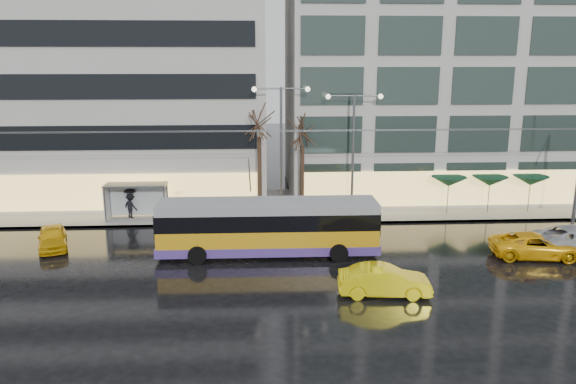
{
  "coord_description": "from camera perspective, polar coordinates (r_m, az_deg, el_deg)",
  "views": [
    {
      "loc": [
        0.39,
        -27.46,
        11.03
      ],
      "look_at": [
        2.16,
        5.0,
        3.27
      ],
      "focal_mm": 35.0,
      "sensor_mm": 36.0,
      "label": 1
    }
  ],
  "objects": [
    {
      "name": "taxi_b",
      "position": [
        27.39,
        9.76,
        -8.88
      ],
      "size": [
        4.5,
        1.91,
        1.45
      ],
      "primitive_type": "imported",
      "rotation": [
        0.0,
        0.0,
        1.48
      ],
      "color": "yellow",
      "rests_on": "ground"
    },
    {
      "name": "ground",
      "position": [
        29.6,
        -3.69,
        -8.48
      ],
      "size": [
        140.0,
        140.0,
        0.0
      ],
      "primitive_type": "plane",
      "color": "black",
      "rests_on": "ground"
    },
    {
      "name": "sidewalk",
      "position": [
        42.92,
        -0.86,
        -1.36
      ],
      "size": [
        80.0,
        10.0,
        0.15
      ],
      "primitive_type": "cube",
      "color": "gray",
      "rests_on": "ground"
    },
    {
      "name": "tree_b",
      "position": [
        39.06,
        1.49,
        6.62
      ],
      "size": [
        3.2,
        3.2,
        7.7
      ],
      "color": "black",
      "rests_on": "sidewalk"
    },
    {
      "name": "catenary",
      "position": [
        36.05,
        -2.09,
        2.58
      ],
      "size": [
        42.24,
        5.12,
        7.0
      ],
      "color": "#595B60",
      "rests_on": "ground"
    },
    {
      "name": "trolleybus",
      "position": [
        32.03,
        -2.05,
        -3.77
      ],
      "size": [
        12.48,
        4.91,
        5.77
      ],
      "color": "orange",
      "rests_on": "ground"
    },
    {
      "name": "parasol_c",
      "position": [
        44.02,
        23.42,
        1.07
      ],
      "size": [
        2.5,
        2.5,
        2.65
      ],
      "color": "#595B60",
      "rests_on": "sidewalk"
    },
    {
      "name": "tree_a",
      "position": [
        38.67,
        -2.96,
        7.56
      ],
      "size": [
        3.2,
        3.2,
        8.4
      ],
      "color": "black",
      "rests_on": "sidewalk"
    },
    {
      "name": "pedestrian_a",
      "position": [
        38.63,
        -11.14,
        -0.91
      ],
      "size": [
        1.06,
        1.08,
        2.19
      ],
      "color": "black",
      "rests_on": "sidewalk"
    },
    {
      "name": "street_lamp_far",
      "position": [
        39.19,
        6.66,
        5.54
      ],
      "size": [
        3.96,
        0.36,
        8.53
      ],
      "color": "#595B60",
      "rests_on": "sidewalk"
    },
    {
      "name": "parasol_a",
      "position": [
        41.69,
        16.02,
        1.02
      ],
      "size": [
        2.5,
        2.5,
        2.65
      ],
      "color": "#595B60",
      "rests_on": "sidewalk"
    },
    {
      "name": "taxi_a",
      "position": [
        36.22,
        -22.81,
        -4.27
      ],
      "size": [
        2.81,
        4.26,
        1.35
      ],
      "primitive_type": "imported",
      "rotation": [
        0.0,
        0.0,
        0.34
      ],
      "color": "#DCA60B",
      "rests_on": "ground"
    },
    {
      "name": "taxi_c",
      "position": [
        34.88,
        23.89,
        -5.0
      ],
      "size": [
        5.24,
        2.93,
        1.39
      ],
      "primitive_type": "imported",
      "rotation": [
        0.0,
        0.0,
        1.44
      ],
      "color": "#FFB90D",
      "rests_on": "ground"
    },
    {
      "name": "pedestrian_c",
      "position": [
        40.59,
        -15.73,
        -1.01
      ],
      "size": [
        1.29,
        1.16,
        2.11
      ],
      "color": "black",
      "rests_on": "sidewalk"
    },
    {
      "name": "building_right",
      "position": [
        50.08,
        19.35,
        14.56
      ],
      "size": [
        32.0,
        14.0,
        25.0
      ],
      "primitive_type": "cube",
      "color": "#ABAAA4",
      "rests_on": "sidewalk"
    },
    {
      "name": "street_lamp_near",
      "position": [
        38.63,
        -0.7,
        5.93
      ],
      "size": [
        3.96,
        0.36,
        9.03
      ],
      "color": "#595B60",
      "rests_on": "sidewalk"
    },
    {
      "name": "kerb",
      "position": [
        38.16,
        -0.56,
        -3.26
      ],
      "size": [
        80.0,
        0.1,
        0.15
      ],
      "primitive_type": "cube",
      "color": "slate",
      "rests_on": "ground"
    },
    {
      "name": "pedestrian_b",
      "position": [
        39.33,
        -11.57,
        -1.7
      ],
      "size": [
        0.94,
        0.84,
        1.6
      ],
      "color": "black",
      "rests_on": "sidewalk"
    },
    {
      "name": "bus_shelter",
      "position": [
        40.18,
        -15.64,
        -0.12
      ],
      "size": [
        4.2,
        1.6,
        2.51
      ],
      "color": "#595B60",
      "rests_on": "sidewalk"
    },
    {
      "name": "parasol_b",
      "position": [
        42.77,
        19.82,
        1.05
      ],
      "size": [
        2.5,
        2.5,
        2.65
      ],
      "color": "#595B60",
      "rests_on": "sidewalk"
    },
    {
      "name": "building_left",
      "position": [
        49.27,
        -23.12,
        12.53
      ],
      "size": [
        34.0,
        14.0,
        22.0
      ],
      "primitive_type": "cube",
      "color": "#ABAAA4",
      "rests_on": "sidewalk"
    }
  ]
}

